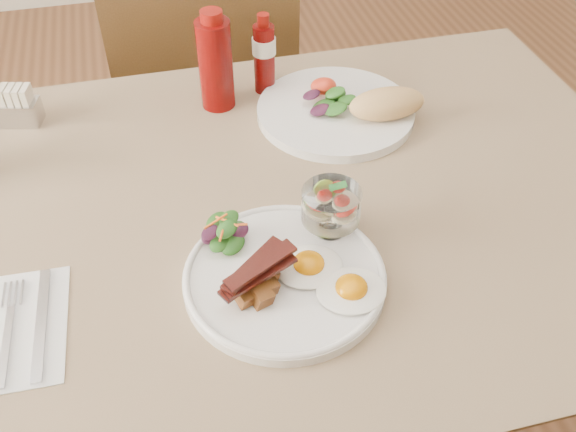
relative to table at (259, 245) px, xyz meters
name	(u,v)px	position (x,y,z in m)	size (l,w,h in m)	color
table	(259,245)	(0.00, 0.00, 0.00)	(1.33, 0.88, 0.75)	#513719
chair_far	(206,101)	(0.00, 0.66, -0.14)	(0.42, 0.42, 0.93)	#513719
main_plate	(285,278)	(0.00, -0.16, 0.10)	(0.28, 0.28, 0.02)	white
fried_eggs	(330,277)	(0.06, -0.19, 0.11)	(0.16, 0.16, 0.03)	white
bacon_potato_pile	(257,279)	(-0.04, -0.18, 0.13)	(0.11, 0.08, 0.05)	brown
side_salad	(225,233)	(-0.06, -0.08, 0.12)	(0.07, 0.07, 0.04)	#1B4913
fruit_cup	(331,205)	(0.09, -0.09, 0.15)	(0.09, 0.09, 0.09)	white
second_plate	(348,108)	(0.21, 0.20, 0.11)	(0.30, 0.29, 0.07)	white
ketchup_bottle	(215,63)	(-0.01, 0.30, 0.18)	(0.07, 0.07, 0.19)	#5C0605
hot_sauce_bottle	(264,55)	(0.08, 0.32, 0.16)	(0.05, 0.05, 0.16)	#5C0605
sugar_caddy	(16,107)	(-0.37, 0.33, 0.12)	(0.09, 0.06, 0.07)	silver
napkin_cutlery	(26,327)	(-0.34, -0.16, 0.09)	(0.11, 0.20, 0.01)	white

